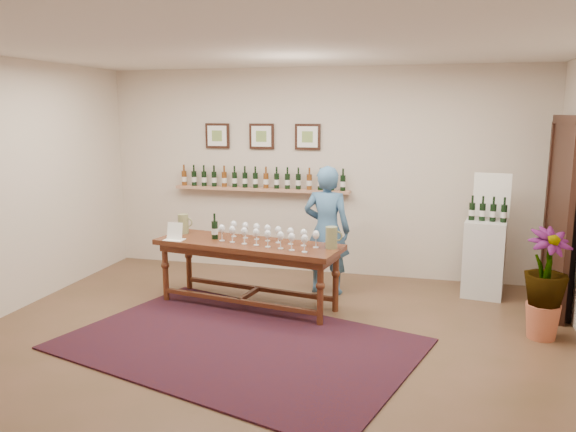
% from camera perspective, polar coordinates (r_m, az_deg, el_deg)
% --- Properties ---
extents(ground, '(6.00, 6.00, 0.00)m').
position_cam_1_polar(ground, '(5.66, -2.04, -12.47)').
color(ground, '#4E3A22').
rests_on(ground, ground).
extents(room_shell, '(6.00, 6.00, 6.00)m').
position_cam_1_polar(room_shell, '(6.97, 19.32, 0.92)').
color(room_shell, beige).
rests_on(room_shell, ground).
extents(rug, '(3.74, 3.01, 0.02)m').
position_cam_1_polar(rug, '(5.57, -5.03, -12.81)').
color(rug, '#4C140D').
rests_on(rug, ground).
extents(tasting_table, '(2.23, 1.03, 0.76)m').
position_cam_1_polar(tasting_table, '(6.41, -4.08, -3.65)').
color(tasting_table, '#451811').
rests_on(tasting_table, ground).
extents(table_glasses, '(1.47, 0.69, 0.20)m').
position_cam_1_polar(table_glasses, '(6.26, -2.10, -1.97)').
color(table_glasses, silver).
rests_on(table_glasses, tasting_table).
extents(table_bottles, '(0.28, 0.19, 0.28)m').
position_cam_1_polar(table_bottles, '(6.58, -7.29, -1.05)').
color(table_bottles, black).
rests_on(table_bottles, tasting_table).
extents(pitcher_left, '(0.17, 0.17, 0.23)m').
position_cam_1_polar(pitcher_left, '(6.92, -10.59, -0.78)').
color(pitcher_left, olive).
rests_on(pitcher_left, tasting_table).
extents(pitcher_right, '(0.17, 0.17, 0.24)m').
position_cam_1_polar(pitcher_right, '(6.07, 4.43, -2.20)').
color(pitcher_right, olive).
rests_on(pitcher_right, tasting_table).
extents(menu_card, '(0.22, 0.17, 0.20)m').
position_cam_1_polar(menu_card, '(6.60, -11.43, -1.51)').
color(menu_card, white).
rests_on(menu_card, tasting_table).
extents(display_pedestal, '(0.53, 0.53, 0.93)m').
position_cam_1_polar(display_pedestal, '(7.22, 19.29, -4.08)').
color(display_pedestal, silver).
rests_on(display_pedestal, ground).
extents(pedestal_bottles, '(0.33, 0.14, 0.32)m').
position_cam_1_polar(pedestal_bottles, '(7.07, 19.65, 0.80)').
color(pedestal_bottles, black).
rests_on(pedestal_bottles, display_pedestal).
extents(info_sign, '(0.43, 0.09, 0.59)m').
position_cam_1_polar(info_sign, '(7.19, 20.01, 2.00)').
color(info_sign, white).
rests_on(info_sign, display_pedestal).
extents(potted_plant, '(0.66, 0.66, 0.96)m').
position_cam_1_polar(potted_plant, '(6.06, 24.68, -6.29)').
color(potted_plant, '#B45B3C').
rests_on(potted_plant, ground).
extents(person, '(0.59, 0.41, 1.58)m').
position_cam_1_polar(person, '(6.86, 3.96, -1.45)').
color(person, '#3B648C').
rests_on(person, ground).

